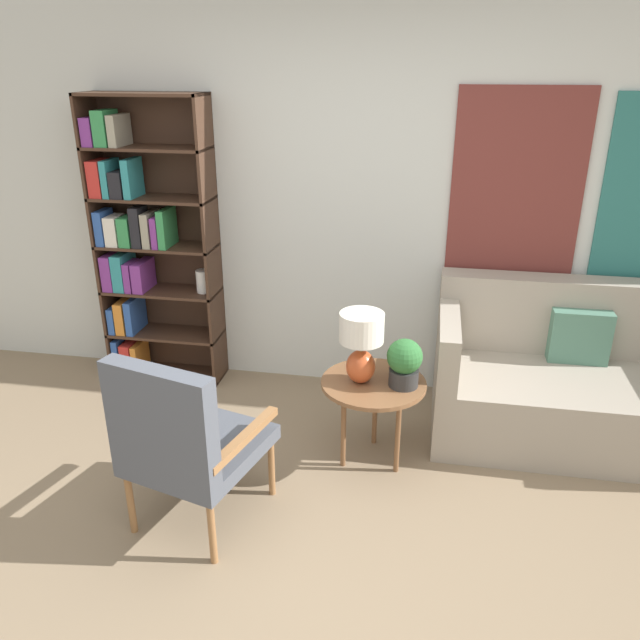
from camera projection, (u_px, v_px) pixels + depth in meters
name	position (u px, v px, depth m)	size (l,w,h in m)	color
ground_plane	(295.00, 586.00, 2.83)	(14.00, 14.00, 0.00)	#847056
wall_back	(368.00, 199.00, 4.13)	(6.40, 0.08, 2.70)	silver
bookshelf	(142.00, 244.00, 4.35)	(0.83, 0.30, 2.01)	#422B1E
armchair	(183.00, 437.00, 2.98)	(0.71, 0.76, 0.97)	olive
couch	(577.00, 383.00, 3.88)	(1.74, 0.88, 0.93)	#9E9384
side_table	(373.00, 389.00, 3.54)	(0.60, 0.60, 0.53)	brown
table_lamp	(361.00, 341.00, 3.42)	(0.25, 0.25, 0.42)	#C65128
potted_plant	(404.00, 362.00, 3.42)	(0.20, 0.20, 0.28)	#2D2D2D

